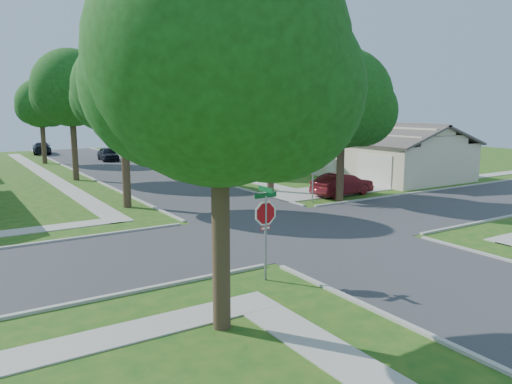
{
  "coord_description": "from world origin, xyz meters",
  "views": [
    {
      "loc": [
        -12.99,
        -17.28,
        5.4
      ],
      "look_at": [
        -1.15,
        1.48,
        1.6
      ],
      "focal_mm": 35.0,
      "sensor_mm": 36.0,
      "label": 1
    }
  ],
  "objects": [
    {
      "name": "stop_sign_ne",
      "position": [
        4.7,
        4.7,
        2.03
      ],
      "size": [
        1.05,
        0.8,
        2.98
      ],
      "color": "gray",
      "rests_on": "ground"
    },
    {
      "name": "sidewalk_nw",
      "position": [
        -6.1,
        26.0,
        0.02
      ],
      "size": [
        1.2,
        40.0,
        0.04
      ],
      "primitive_type": "cube",
      "color": "#9E9B91",
      "rests_on": "ground"
    },
    {
      "name": "ground",
      "position": [
        0.0,
        0.0,
        0.0
      ],
      "size": [
        100.0,
        100.0,
        0.0
      ],
      "primitive_type": "plane",
      "color": "#1C5015",
      "rests_on": "ground"
    },
    {
      "name": "tree_w_mid",
      "position": [
        -4.64,
        21.01,
        6.49
      ],
      "size": [
        5.8,
        5.6,
        9.56
      ],
      "color": "#38281C",
      "rests_on": "ground"
    },
    {
      "name": "house_ne_near",
      "position": [
        15.99,
        11.0,
        1.52
      ],
      "size": [
        8.42,
        13.6,
        4.23
      ],
      "color": "beige",
      "rests_on": "ground"
    },
    {
      "name": "sidewalk_ne",
      "position": [
        6.1,
        26.0,
        0.02
      ],
      "size": [
        1.2,
        40.0,
        0.04
      ],
      "primitive_type": "cube",
      "color": "#9E9B91",
      "rests_on": "ground"
    },
    {
      "name": "tree_e_near",
      "position": [
        4.75,
        9.01,
        5.64
      ],
      "size": [
        4.97,
        4.8,
        8.28
      ],
      "color": "#38281C",
      "rests_on": "ground"
    },
    {
      "name": "tree_w_far",
      "position": [
        -4.65,
        34.01,
        5.51
      ],
      "size": [
        4.76,
        4.6,
        8.04
      ],
      "color": "#38281C",
      "rests_on": "ground"
    },
    {
      "name": "tree_w_near",
      "position": [
        -4.64,
        9.01,
        6.12
      ],
      "size": [
        5.38,
        5.2,
        8.97
      ],
      "color": "#38281C",
      "rests_on": "ground"
    },
    {
      "name": "tree_e_mid",
      "position": [
        4.76,
        21.01,
        6.25
      ],
      "size": [
        5.59,
        5.4,
        9.21
      ],
      "color": "#38281C",
      "rests_on": "ground"
    },
    {
      "name": "road_ns",
      "position": [
        0.0,
        0.0,
        0.0
      ],
      "size": [
        7.0,
        100.0,
        0.02
      ],
      "primitive_type": "cube",
      "color": "#333335",
      "rests_on": "ground"
    },
    {
      "name": "car_curb_east",
      "position": [
        1.2,
        33.33,
        0.68
      ],
      "size": [
        1.84,
        4.07,
        1.36
      ],
      "primitive_type": "imported",
      "rotation": [
        0.0,
        0.0,
        -0.06
      ],
      "color": "black",
      "rests_on": "ground"
    },
    {
      "name": "driveway",
      "position": [
        7.9,
        7.1,
        0.03
      ],
      "size": [
        8.8,
        3.6,
        0.05
      ],
      "primitive_type": "cube",
      "color": "#9E9B91",
      "rests_on": "ground"
    },
    {
      "name": "stop_sign_sw",
      "position": [
        -4.7,
        -4.7,
        2.03
      ],
      "size": [
        1.05,
        0.8,
        2.98
      ],
      "color": "gray",
      "rests_on": "ground"
    },
    {
      "name": "car_driveway",
      "position": [
        7.67,
        5.5,
        0.69
      ],
      "size": [
        4.32,
        1.81,
        1.39
      ],
      "primitive_type": "imported",
      "rotation": [
        0.0,
        0.0,
        1.65
      ],
      "color": "#5E1318",
      "rests_on": "ground"
    },
    {
      "name": "tree_e_far",
      "position": [
        4.75,
        34.01,
        5.98
      ],
      "size": [
        5.17,
        5.0,
        8.72
      ],
      "color": "#38281C",
      "rests_on": "ground"
    },
    {
      "name": "house_ne_far",
      "position": [
        15.99,
        29.0,
        1.52
      ],
      "size": [
        8.42,
        13.6,
        4.23
      ],
      "color": "beige",
      "rests_on": "ground"
    },
    {
      "name": "tree_sw_corner",
      "position": [
        -7.44,
        -6.99,
        6.26
      ],
      "size": [
        6.21,
        6.0,
        9.55
      ],
      "color": "#38281C",
      "rests_on": "ground"
    },
    {
      "name": "tree_ne_corner",
      "position": [
        6.36,
        4.21,
        5.59
      ],
      "size": [
        5.8,
        5.6,
        8.66
      ],
      "color": "#38281C",
      "rests_on": "ground"
    },
    {
      "name": "car_curb_west",
      "position": [
        -3.2,
        44.65,
        0.69
      ],
      "size": [
        2.54,
        4.96,
        1.38
      ],
      "primitive_type": "imported",
      "rotation": [
        0.0,
        0.0,
        3.01
      ],
      "color": "black",
      "rests_on": "ground"
    }
  ]
}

